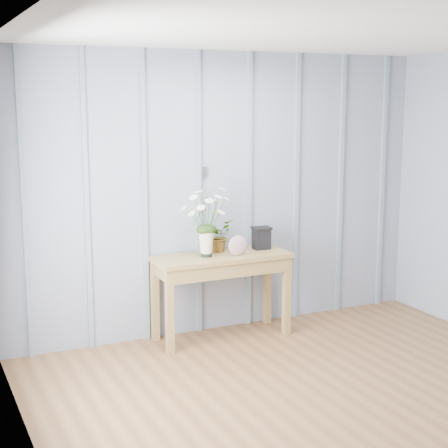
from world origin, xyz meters
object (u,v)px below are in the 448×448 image
sideboard (222,267)px  carved_box (261,238)px  daisy_vase (206,212)px  felt_disc_vessel (238,246)px

sideboard → carved_box: size_ratio=5.95×
daisy_vase → felt_disc_vessel: bearing=-17.4°
daisy_vase → felt_disc_vessel: 0.40m
felt_disc_vessel → daisy_vase: bearing=165.3°
sideboard → carved_box: (0.42, 0.06, 0.22)m
sideboard → carved_box: carved_box is taller
daisy_vase → felt_disc_vessel: size_ratio=3.47×
daisy_vase → carved_box: (0.57, 0.07, -0.28)m
sideboard → daisy_vase: bearing=-177.0°
carved_box → felt_disc_vessel: bearing=-154.3°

